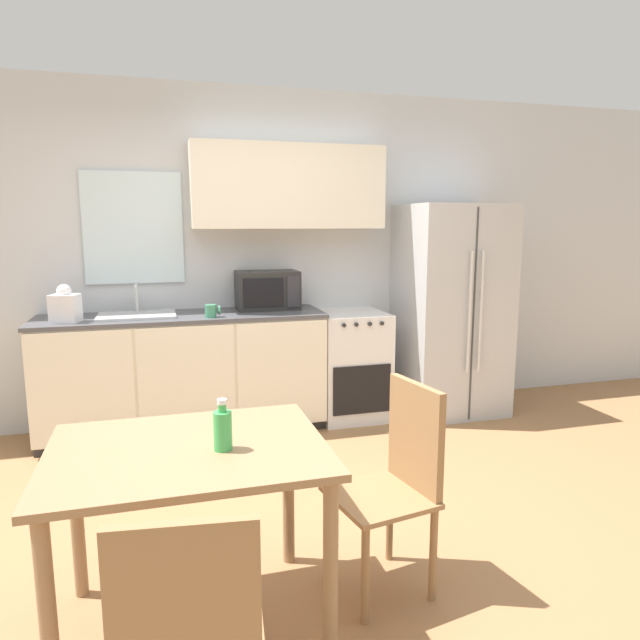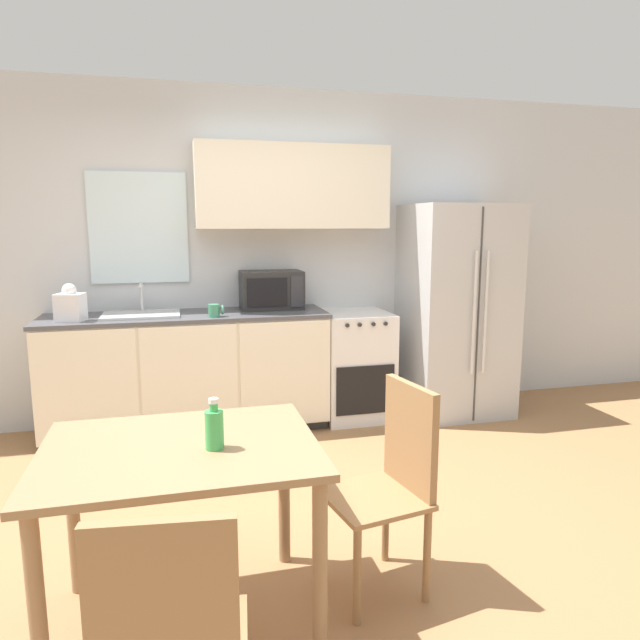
# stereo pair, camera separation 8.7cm
# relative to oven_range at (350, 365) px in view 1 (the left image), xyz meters

# --- Properties ---
(ground_plane) EXTENTS (12.00, 12.00, 0.00)m
(ground_plane) POSITION_rel_oven_range_xyz_m (-0.97, -1.68, -0.45)
(ground_plane) COLOR #9E7047
(wall_back) EXTENTS (12.00, 0.38, 2.70)m
(wall_back) POSITION_rel_oven_range_xyz_m (-0.91, 0.30, 0.98)
(wall_back) COLOR silver
(wall_back) RESTS_ON ground_plane
(kitchen_counter) EXTENTS (2.15, 0.62, 0.93)m
(kitchen_counter) POSITION_rel_oven_range_xyz_m (-1.35, -0.01, 0.03)
(kitchen_counter) COLOR #333333
(kitchen_counter) RESTS_ON ground_plane
(oven_range) EXTENTS (0.56, 0.60, 0.89)m
(oven_range) POSITION_rel_oven_range_xyz_m (0.00, 0.00, 0.00)
(oven_range) COLOR white
(oven_range) RESTS_ON ground_plane
(refrigerator) EXTENTS (0.84, 0.77, 1.78)m
(refrigerator) POSITION_rel_oven_range_xyz_m (0.88, -0.07, 0.44)
(refrigerator) COLOR silver
(refrigerator) RESTS_ON ground_plane
(kitchen_sink) EXTENTS (0.56, 0.39, 0.23)m
(kitchen_sink) POSITION_rel_oven_range_xyz_m (-1.69, 0.00, 0.50)
(kitchen_sink) COLOR #B7BABC
(kitchen_sink) RESTS_ON kitchen_counter
(microwave) EXTENTS (0.49, 0.32, 0.31)m
(microwave) POSITION_rel_oven_range_xyz_m (-0.68, 0.10, 0.64)
(microwave) COLOR #282828
(microwave) RESTS_ON kitchen_counter
(coffee_mug) EXTENTS (0.11, 0.08, 0.09)m
(coffee_mug) POSITION_rel_oven_range_xyz_m (-1.15, -0.20, 0.54)
(coffee_mug) COLOR #3F8C66
(coffee_mug) RESTS_ON kitchen_counter
(grocery_bag_0) EXTENTS (0.21, 0.20, 0.27)m
(grocery_bag_0) POSITION_rel_oven_range_xyz_m (-2.16, -0.13, 0.61)
(grocery_bag_0) COLOR white
(grocery_bag_0) RESTS_ON kitchen_counter
(dining_table) EXTENTS (1.05, 0.81, 0.77)m
(dining_table) POSITION_rel_oven_range_xyz_m (-1.44, -2.28, 0.21)
(dining_table) COLOR #997551
(dining_table) RESTS_ON ground_plane
(dining_chair_side) EXTENTS (0.46, 0.46, 0.93)m
(dining_chair_side) POSITION_rel_oven_range_xyz_m (-0.54, -2.23, 0.09)
(dining_chair_side) COLOR #997047
(dining_chair_side) RESTS_ON ground_plane
(drink_bottle) EXTENTS (0.07, 0.07, 0.20)m
(drink_bottle) POSITION_rel_oven_range_xyz_m (-1.31, -2.34, 0.41)
(drink_bottle) COLOR #3FB259
(drink_bottle) RESTS_ON dining_table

